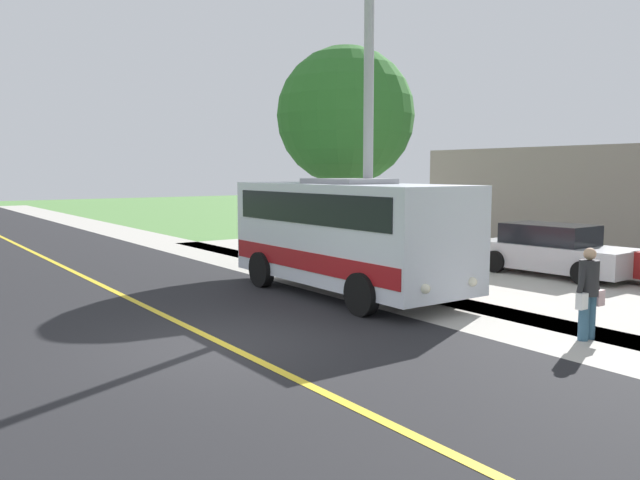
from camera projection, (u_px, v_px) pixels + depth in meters
ground_plane at (221, 343)px, 11.00m from camera, size 120.00×120.00×0.00m
road_surface at (221, 343)px, 11.00m from camera, size 8.00×100.00×0.01m
sidewalk at (436, 306)px, 13.99m from camera, size 2.40×100.00×0.01m
road_centre_line at (221, 343)px, 11.00m from camera, size 0.16×100.00×0.00m
shuttle_bus_front at (348, 231)px, 15.28m from camera, size 2.69×6.68×2.78m
pedestrian_with_bags at (588, 291)px, 11.15m from camera, size 0.72×0.34×1.63m
street_light_pole at (365, 102)px, 15.03m from camera, size 1.97×0.24×8.35m
parked_car_near at (553, 251)px, 18.21m from camera, size 2.22×4.50×1.45m
tree_curbside at (346, 116)px, 19.73m from camera, size 4.24×4.24×6.78m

